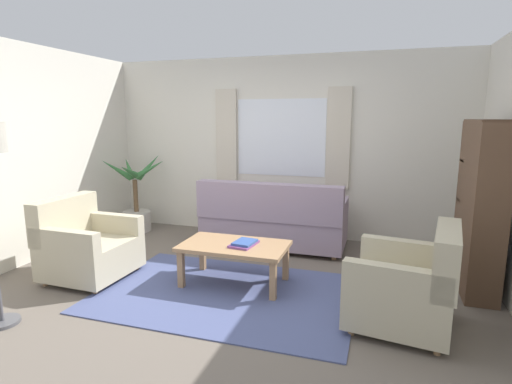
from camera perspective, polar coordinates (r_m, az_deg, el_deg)
ground_plane at (r=4.17m, az=-4.30°, el=-14.15°), size 6.24×6.24×0.00m
wall_back at (r=5.96m, az=3.66°, el=6.27°), size 5.32×0.12×2.60m
wall_left at (r=5.41m, az=-31.78°, el=4.29°), size 0.12×4.40×2.60m
window_with_curtains at (r=5.87m, az=3.48°, el=7.67°), size 1.98×0.07×1.40m
area_rug at (r=4.17m, az=-4.31°, el=-14.08°), size 2.52×1.70×0.01m
couch at (r=5.42m, az=2.40°, el=-4.13°), size 1.90×0.82×0.92m
armchair_left at (r=4.81m, az=-22.90°, el=-7.06°), size 0.84×0.86×0.88m
armchair_right at (r=3.66m, az=20.77°, el=-12.37°), size 0.93×0.95×0.88m
coffee_table at (r=4.25m, az=-3.07°, el=-8.11°), size 1.10×0.64×0.44m
book_stack_on_table at (r=4.18m, az=-1.68°, el=-7.26°), size 0.26×0.34×0.05m
potted_plant at (r=6.48m, az=-16.57°, el=-1.75°), size 0.89×0.94×1.20m
bookshelf at (r=4.58m, az=28.71°, el=-3.00°), size 0.30×0.94×1.72m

